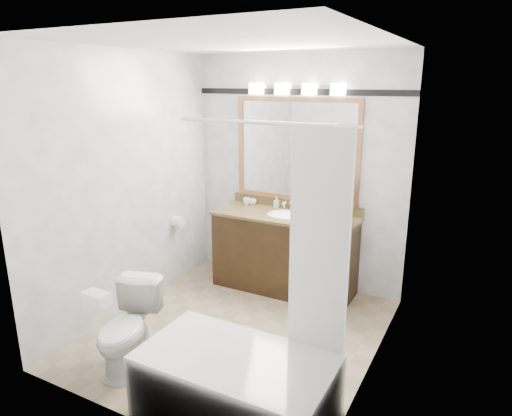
# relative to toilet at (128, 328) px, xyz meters

# --- Properties ---
(room) EXTENTS (2.42, 2.62, 2.52)m
(room) POSITION_rel_toilet_xyz_m (0.50, 0.85, 0.91)
(room) COLOR #9A8668
(room) RESTS_ON ground
(vanity) EXTENTS (1.53, 0.58, 0.97)m
(vanity) POSITION_rel_toilet_xyz_m (0.50, 1.87, 0.10)
(vanity) COLOR black
(vanity) RESTS_ON ground
(mirror) EXTENTS (1.40, 0.04, 1.10)m
(mirror) POSITION_rel_toilet_xyz_m (0.50, 2.13, 1.16)
(mirror) COLOR #A3714A
(mirror) RESTS_ON room
(vanity_light_bar) EXTENTS (1.02, 0.14, 0.12)m
(vanity_light_bar) POSITION_rel_toilet_xyz_m (0.50, 2.08, 1.80)
(vanity_light_bar) COLOR silver
(vanity_light_bar) RESTS_ON room
(accent_stripe) EXTENTS (2.40, 0.01, 0.06)m
(accent_stripe) POSITION_rel_toilet_xyz_m (0.50, 2.14, 1.76)
(accent_stripe) COLOR black
(accent_stripe) RESTS_ON room
(bathtub) EXTENTS (1.30, 0.75, 1.96)m
(bathtub) POSITION_rel_toilet_xyz_m (1.05, -0.05, -0.06)
(bathtub) COLOR white
(bathtub) RESTS_ON ground
(tp_roll) EXTENTS (0.11, 0.12, 0.12)m
(tp_roll) POSITION_rel_toilet_xyz_m (-0.64, 1.51, 0.36)
(tp_roll) COLOR white
(tp_roll) RESTS_ON room
(toilet) EXTENTS (0.56, 0.75, 0.68)m
(toilet) POSITION_rel_toilet_xyz_m (0.00, 0.00, 0.00)
(toilet) COLOR white
(toilet) RESTS_ON ground
(tissue_box) EXTENTS (0.21, 0.12, 0.09)m
(tissue_box) POSITION_rel_toilet_xyz_m (0.00, -0.27, 0.38)
(tissue_box) COLOR white
(tissue_box) RESTS_ON toilet
(coffee_maker) EXTENTS (0.18, 0.23, 0.35)m
(coffee_maker) POSITION_rel_toilet_xyz_m (1.15, 1.81, 0.69)
(coffee_maker) COLOR black
(coffee_maker) RESTS_ON vanity
(cup_left) EXTENTS (0.08, 0.08, 0.07)m
(cup_left) POSITION_rel_toilet_xyz_m (-0.00, 2.06, 0.55)
(cup_left) COLOR white
(cup_left) RESTS_ON vanity
(cup_right) EXTENTS (0.08, 0.08, 0.08)m
(cup_right) POSITION_rel_toilet_xyz_m (-0.06, 2.03, 0.55)
(cup_right) COLOR white
(cup_right) RESTS_ON vanity
(soap_bottle_a) EXTENTS (0.06, 0.06, 0.12)m
(soap_bottle_a) POSITION_rel_toilet_xyz_m (0.29, 2.08, 0.57)
(soap_bottle_a) COLOR white
(soap_bottle_a) RESTS_ON vanity
(soap_bottle_b) EXTENTS (0.08, 0.08, 0.09)m
(soap_bottle_b) POSITION_rel_toilet_xyz_m (0.64, 2.02, 0.56)
(soap_bottle_b) COLOR white
(soap_bottle_b) RESTS_ON vanity
(soap_bar) EXTENTS (0.10, 0.07, 0.03)m
(soap_bar) POSITION_rel_toilet_xyz_m (0.64, 1.98, 0.53)
(soap_bar) COLOR beige
(soap_bar) RESTS_ON vanity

